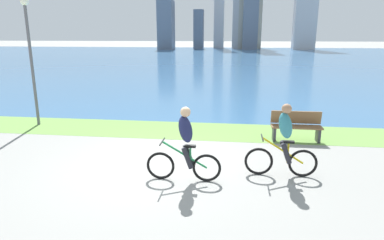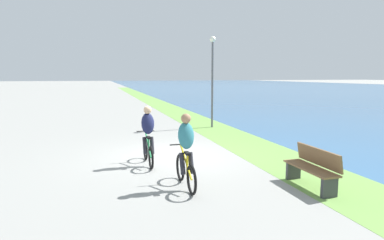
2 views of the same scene
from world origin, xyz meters
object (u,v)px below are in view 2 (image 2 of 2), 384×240
cyclist_lead (148,136)px  bench_near_path (313,168)px  cyclist_trailing (186,151)px  lamppost_tall (212,69)px

cyclist_lead → bench_near_path: (2.94, 3.27, -0.39)m
cyclist_lead → bench_near_path: bearing=48.1°
cyclist_trailing → cyclist_lead: bearing=-166.5°
cyclist_trailing → lamppost_tall: 9.05m
bench_near_path → lamppost_tall: (-8.87, 0.77, 2.36)m
cyclist_trailing → lamppost_tall: size_ratio=0.39×
lamppost_tall → cyclist_lead: bearing=-34.2°
cyclist_lead → lamppost_tall: (-5.94, 4.04, 1.98)m
cyclist_trailing → lamppost_tall: bearing=156.5°
cyclist_lead → lamppost_tall: bearing=145.8°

